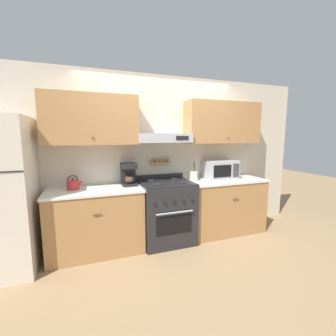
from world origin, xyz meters
name	(u,v)px	position (x,y,z in m)	size (l,w,h in m)	color
ground_plane	(173,250)	(0.00, 0.00, 0.00)	(16.00, 16.00, 0.00)	#937551
wall_back	(161,145)	(0.01, 0.58, 1.47)	(5.20, 0.46, 2.55)	beige
counter_left	(96,221)	(-1.02, 0.32, 0.45)	(1.27, 0.62, 0.90)	#AD7A47
counter_right	(224,205)	(1.05, 0.32, 0.45)	(1.32, 0.62, 0.90)	#AD7A47
stove_range	(167,212)	(0.00, 0.29, 0.47)	(0.77, 0.67, 1.01)	#232326
tea_kettle	(73,184)	(-1.30, 0.41, 0.97)	(0.20, 0.16, 0.20)	red
coffee_maker	(129,174)	(-0.53, 0.45, 1.06)	(0.21, 0.25, 0.32)	black
microwave	(220,169)	(1.01, 0.43, 1.05)	(0.54, 0.37, 0.31)	#ADAFB5
utensil_crock	(194,176)	(0.51, 0.41, 0.98)	(0.13, 0.13, 0.31)	silver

